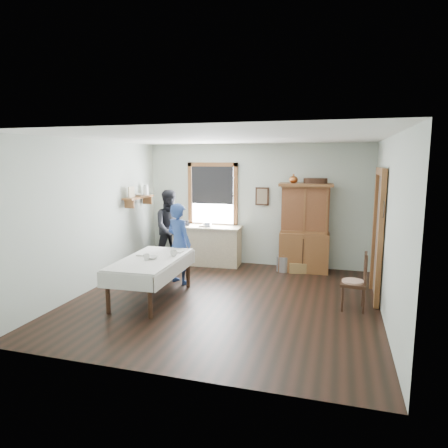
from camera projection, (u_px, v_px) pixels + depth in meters
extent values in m
cube|color=black|center=(225.00, 300.00, 6.77)|extent=(5.00, 5.00, 0.01)
cube|color=silver|center=(225.00, 138.00, 6.34)|extent=(5.00, 5.00, 0.01)
cube|color=#B0BBAD|center=(256.00, 205.00, 8.93)|extent=(5.00, 0.01, 2.70)
cube|color=#B0BBAD|center=(159.00, 256.00, 4.19)|extent=(5.00, 0.01, 2.70)
cube|color=#B0BBAD|center=(93.00, 215.00, 7.24)|extent=(0.01, 5.00, 2.70)
cube|color=#B0BBAD|center=(388.00, 229.00, 5.87)|extent=(0.01, 5.00, 2.70)
cube|color=white|center=(213.00, 195.00, 9.15)|extent=(1.00, 0.02, 1.30)
cube|color=brown|center=(212.00, 164.00, 9.02)|extent=(1.18, 0.06, 0.09)
cube|color=brown|center=(213.00, 225.00, 9.24)|extent=(1.18, 0.06, 0.09)
cube|color=brown|center=(190.00, 195.00, 9.28)|extent=(0.09, 0.06, 1.48)
cube|color=brown|center=(236.00, 196.00, 8.98)|extent=(0.09, 0.06, 1.48)
cube|color=black|center=(212.00, 185.00, 9.08)|extent=(0.98, 0.03, 0.85)
cube|color=#4B4036|center=(379.00, 238.00, 6.73)|extent=(0.03, 0.90, 2.10)
cube|color=brown|center=(380.00, 244.00, 6.25)|extent=(0.08, 0.12, 2.10)
cube|color=brown|center=(375.00, 232.00, 7.22)|extent=(0.08, 0.12, 2.10)
cube|color=brown|center=(381.00, 171.00, 6.56)|extent=(0.08, 1.14, 0.12)
cube|color=brown|center=(139.00, 197.00, 8.60)|extent=(0.24, 1.00, 0.04)
cube|color=brown|center=(129.00, 204.00, 8.23)|extent=(0.22, 0.03, 0.18)
cube|color=brown|center=(147.00, 200.00, 8.99)|extent=(0.22, 0.03, 0.18)
cube|color=#C8B28B|center=(131.00, 192.00, 8.29)|extent=(0.03, 0.22, 0.24)
cylinder|color=silver|center=(146.00, 190.00, 8.91)|extent=(0.12, 0.12, 0.22)
cube|color=#321E11|center=(262.00, 196.00, 8.81)|extent=(0.30, 0.04, 0.40)
torus|color=black|center=(384.00, 201.00, 6.11)|extent=(0.01, 0.27, 0.27)
cube|color=#C8B28B|center=(207.00, 245.00, 9.02)|extent=(1.56, 0.65, 0.88)
cube|color=brown|center=(305.00, 228.00, 8.38)|extent=(1.12, 0.58, 1.87)
cube|color=silver|center=(152.00, 279.00, 6.76)|extent=(1.00, 1.82, 0.71)
cube|color=#321E11|center=(354.00, 281.00, 6.28)|extent=(0.45, 0.45, 0.93)
cube|color=#9B9DA3|center=(284.00, 264.00, 8.49)|extent=(0.34, 0.34, 0.33)
cube|color=#9E7947|center=(298.00, 267.00, 8.41)|extent=(0.42, 0.34, 0.22)
imported|color=navy|center=(179.00, 246.00, 7.61)|extent=(0.62, 0.52, 1.43)
imported|color=black|center=(172.00, 231.00, 8.87)|extent=(0.97, 0.93, 1.57)
imported|color=silver|center=(174.00, 253.00, 6.85)|extent=(0.17, 0.17, 0.10)
imported|color=silver|center=(146.00, 257.00, 6.57)|extent=(0.14, 0.14, 0.10)
imported|color=silver|center=(152.00, 258.00, 6.65)|extent=(0.21, 0.21, 0.05)
imported|color=#7A6851|center=(200.00, 226.00, 8.96)|extent=(0.21, 0.26, 0.02)
imported|color=silver|center=(207.00, 225.00, 8.96)|extent=(0.21, 0.21, 0.06)
imported|color=silver|center=(140.00, 195.00, 8.64)|extent=(0.22, 0.22, 0.05)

